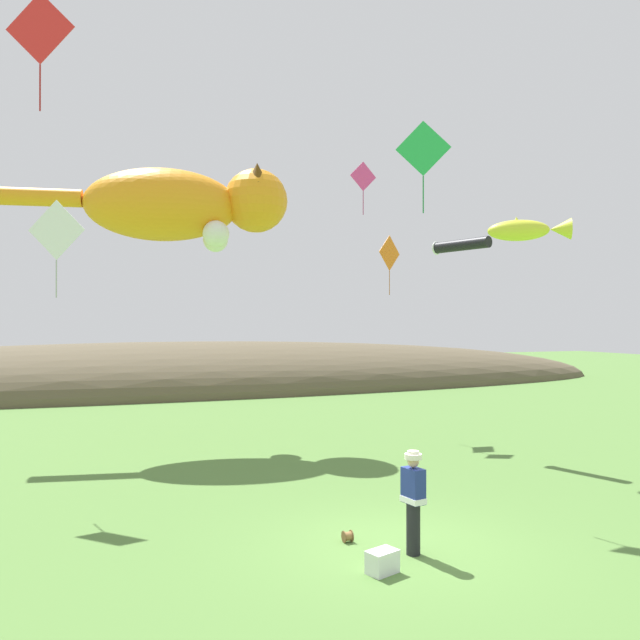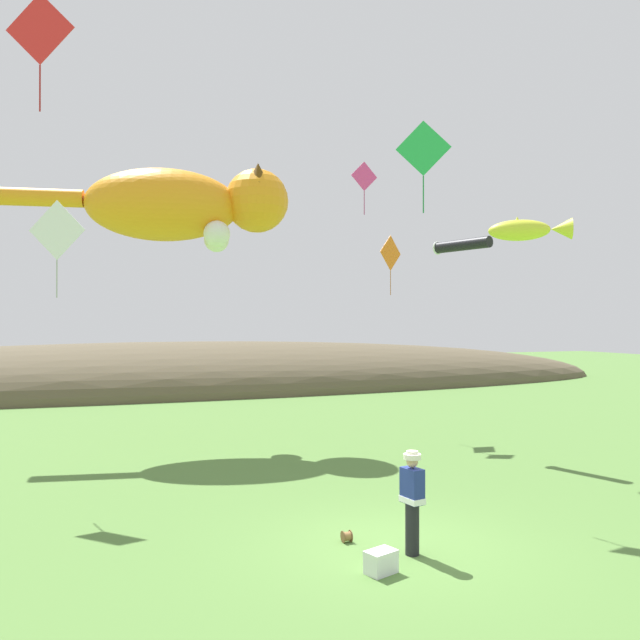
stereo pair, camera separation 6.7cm
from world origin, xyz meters
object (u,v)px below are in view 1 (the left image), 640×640
(festival_attendant, at_px, (413,499))
(kite_tube_streamer, at_px, (461,245))
(kite_diamond_pink, at_px, (363,177))
(kite_diamond_white, at_px, (56,230))
(picnic_cooler, at_px, (382,562))
(kite_fish_windsock, at_px, (528,230))
(kite_diamond_orange, at_px, (389,253))
(kite_spool, at_px, (348,536))
(kite_diamond_green, at_px, (423,149))
(kite_diamond_red, at_px, (40,29))
(kite_giant_cat, at_px, (183,206))

(festival_attendant, xyz_separation_m, kite_tube_streamer, (5.84, 7.49, 5.49))
(kite_diamond_pink, xyz_separation_m, kite_diamond_white, (-10.45, -5.50, -3.34))
(picnic_cooler, distance_m, kite_fish_windsock, 11.32)
(kite_diamond_pink, height_order, kite_diamond_orange, kite_diamond_pink)
(picnic_cooler, bearing_deg, kite_tube_streamer, 50.19)
(festival_attendant, relative_size, kite_spool, 8.43)
(kite_diamond_green, relative_size, kite_diamond_orange, 1.01)
(kite_fish_windsock, relative_size, kite_diamond_red, 0.98)
(kite_spool, distance_m, kite_diamond_red, 11.20)
(picnic_cooler, height_order, kite_diamond_pink, kite_diamond_pink)
(kite_diamond_pink, bearing_deg, kite_diamond_orange, -50.15)
(kite_diamond_orange, bearing_deg, kite_diamond_green, -110.87)
(kite_giant_cat, relative_size, kite_fish_windsock, 4.19)
(picnic_cooler, relative_size, kite_diamond_white, 0.25)
(kite_tube_streamer, distance_m, kite_diamond_green, 5.38)
(kite_tube_streamer, relative_size, kite_diamond_orange, 0.96)
(festival_attendant, bearing_deg, kite_giant_cat, 100.72)
(kite_giant_cat, bearing_deg, kite_diamond_orange, -5.41)
(festival_attendant, height_order, kite_tube_streamer, kite_tube_streamer)
(kite_diamond_pink, xyz_separation_m, kite_diamond_green, (-2.14, -8.24, -1.31))
(kite_giant_cat, relative_size, kite_diamond_orange, 4.25)
(kite_fish_windsock, xyz_separation_m, kite_diamond_white, (-12.48, 1.39, -0.47))
(kite_diamond_red, xyz_separation_m, kite_diamond_green, (8.47, 0.18, -1.44))
(kite_giant_cat, height_order, kite_diamond_pink, kite_diamond_pink)
(kite_diamond_green, bearing_deg, kite_diamond_pink, 75.46)
(kite_fish_windsock, distance_m, kite_diamond_green, 4.65)
(kite_diamond_white, bearing_deg, kite_spool, -47.44)
(kite_diamond_green, height_order, kite_diamond_white, kite_diamond_green)
(kite_diamond_orange, height_order, kite_diamond_white, kite_diamond_orange)
(kite_spool, xyz_separation_m, kite_tube_streamer, (6.66, 6.55, 6.33))
(kite_spool, distance_m, kite_diamond_green, 9.14)
(kite_diamond_red, bearing_deg, kite_giant_cat, 65.09)
(picnic_cooler, xyz_separation_m, kite_giant_cat, (-1.40, 12.43, 7.76))
(kite_diamond_green, bearing_deg, picnic_cooler, -126.71)
(kite_tube_streamer, bearing_deg, kite_diamond_white, -175.31)
(kite_tube_streamer, height_order, kite_diamond_red, kite_diamond_red)
(kite_spool, bearing_deg, kite_tube_streamer, 44.50)
(kite_diamond_pink, height_order, kite_diamond_white, kite_diamond_pink)
(kite_diamond_pink, bearing_deg, kite_spool, -115.68)
(kite_diamond_red, distance_m, kite_diamond_pink, 13.55)
(kite_diamond_red, xyz_separation_m, kite_diamond_orange, (11.30, 7.60, -3.08))
(kite_fish_windsock, relative_size, kite_diamond_green, 1.00)
(festival_attendant, relative_size, kite_diamond_green, 0.79)
(kite_spool, xyz_separation_m, kite_diamond_orange, (6.02, 10.25, 6.44))
(kite_diamond_white, bearing_deg, kite_diamond_green, -18.30)
(kite_spool, relative_size, kite_tube_streamer, 0.10)
(kite_diamond_green, height_order, kite_diamond_orange, kite_diamond_green)
(kite_giant_cat, height_order, kite_diamond_orange, kite_giant_cat)
(kite_diamond_red, bearing_deg, kite_fish_windsock, 6.94)
(kite_fish_windsock, bearing_deg, picnic_cooler, -142.49)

